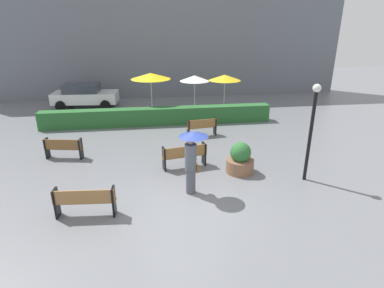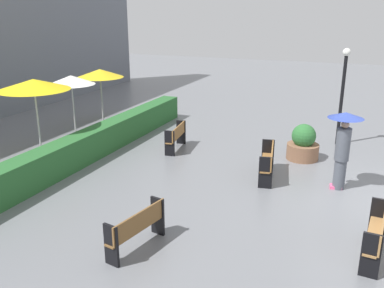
# 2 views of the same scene
# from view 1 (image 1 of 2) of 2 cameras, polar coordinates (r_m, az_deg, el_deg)

# --- Properties ---
(ground_plane) EXTENTS (60.00, 60.00, 0.00)m
(ground_plane) POSITION_cam_1_polar(r_m,az_deg,el_deg) (10.22, -1.21, -10.40)
(ground_plane) COLOR slate
(bench_far_left) EXTENTS (1.59, 0.61, 0.87)m
(bench_far_left) POSITION_cam_1_polar(r_m,az_deg,el_deg) (14.16, -22.23, -0.52)
(bench_far_left) COLOR brown
(bench_far_left) RESTS_ON ground
(bench_near_left) EXTENTS (1.78, 0.49, 0.90)m
(bench_near_left) POSITION_cam_1_polar(r_m,az_deg,el_deg) (9.77, -18.83, -9.59)
(bench_near_left) COLOR #9E7242
(bench_near_left) RESTS_ON ground
(bench_mid_center) EXTENTS (1.79, 0.69, 0.92)m
(bench_mid_center) POSITION_cam_1_polar(r_m,az_deg,el_deg) (12.28, -1.33, -1.93)
(bench_mid_center) COLOR olive
(bench_mid_center) RESTS_ON ground
(bench_back_row) EXTENTS (1.55, 0.54, 0.89)m
(bench_back_row) POSITION_cam_1_polar(r_m,az_deg,el_deg) (15.78, 1.81, 3.25)
(bench_back_row) COLOR olive
(bench_back_row) RESTS_ON ground
(pedestrian_with_umbrella) EXTENTS (0.95, 0.95, 2.15)m
(pedestrian_with_umbrella) POSITION_cam_1_polar(r_m,az_deg,el_deg) (10.13, -0.02, -1.96)
(pedestrian_with_umbrella) COLOR #4C515B
(pedestrian_with_umbrella) RESTS_ON ground
(planter_pot) EXTENTS (1.05, 1.05, 1.19)m
(planter_pot) POSITION_cam_1_polar(r_m,az_deg,el_deg) (12.06, 8.70, -2.81)
(planter_pot) COLOR brown
(planter_pot) RESTS_ON ground
(lamp_post) EXTENTS (0.28, 0.28, 3.48)m
(lamp_post) POSITION_cam_1_polar(r_m,az_deg,el_deg) (11.51, 20.87, 3.66)
(lamp_post) COLOR black
(lamp_post) RESTS_ON ground
(patio_umbrella_yellow) EXTENTS (2.33, 2.33, 2.62)m
(patio_umbrella_yellow) POSITION_cam_1_polar(r_m,az_deg,el_deg) (18.98, -7.48, 12.06)
(patio_umbrella_yellow) COLOR silver
(patio_umbrella_yellow) RESTS_ON ground
(patio_umbrella_white) EXTENTS (1.84, 1.84, 2.32)m
(patio_umbrella_white) POSITION_cam_1_polar(r_m,az_deg,el_deg) (19.91, 0.48, 11.77)
(patio_umbrella_white) COLOR silver
(patio_umbrella_white) RESTS_ON ground
(patio_umbrella_yellow_far) EXTENTS (1.99, 1.99, 2.32)m
(patio_umbrella_yellow_far) POSITION_cam_1_polar(r_m,az_deg,el_deg) (20.26, 5.95, 11.84)
(patio_umbrella_yellow_far) COLOR silver
(patio_umbrella_yellow_far) RESTS_ON ground
(hedge_strip) EXTENTS (12.68, 0.70, 0.95)m
(hedge_strip) POSITION_cam_1_polar(r_m,az_deg,el_deg) (17.75, -6.11, 5.01)
(hedge_strip) COLOR #28602D
(hedge_strip) RESTS_ON ground
(building_facade) EXTENTS (28.00, 1.20, 9.16)m
(building_facade) POSITION_cam_1_polar(r_m,az_deg,el_deg) (24.70, -6.10, 19.15)
(building_facade) COLOR slate
(building_facade) RESTS_ON ground
(parked_car) EXTENTS (4.31, 2.21, 1.57)m
(parked_car) POSITION_cam_1_polar(r_m,az_deg,el_deg) (22.60, -18.83, 8.37)
(parked_car) COLOR silver
(parked_car) RESTS_ON ground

